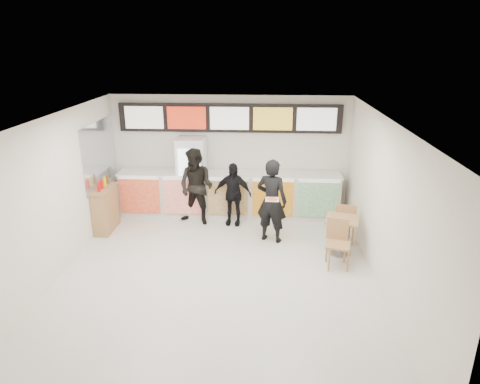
# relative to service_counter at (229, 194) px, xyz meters

# --- Properties ---
(floor) EXTENTS (7.00, 7.00, 0.00)m
(floor) POSITION_rel_service_counter_xyz_m (-0.00, -3.09, -0.57)
(floor) COLOR beige
(floor) RESTS_ON ground
(ceiling) EXTENTS (7.00, 7.00, 0.00)m
(ceiling) POSITION_rel_service_counter_xyz_m (-0.00, -3.09, 2.43)
(ceiling) COLOR white
(ceiling) RESTS_ON wall_back
(wall_back) EXTENTS (6.00, 0.00, 6.00)m
(wall_back) POSITION_rel_service_counter_xyz_m (-0.00, 0.41, 0.93)
(wall_back) COLOR silver
(wall_back) RESTS_ON floor
(wall_left) EXTENTS (0.00, 7.00, 7.00)m
(wall_left) POSITION_rel_service_counter_xyz_m (-3.00, -3.09, 0.93)
(wall_left) COLOR silver
(wall_left) RESTS_ON floor
(wall_right) EXTENTS (0.00, 7.00, 7.00)m
(wall_right) POSITION_rel_service_counter_xyz_m (3.00, -3.09, 0.93)
(wall_right) COLOR silver
(wall_right) RESTS_ON floor
(service_counter) EXTENTS (5.56, 0.77, 1.14)m
(service_counter) POSITION_rel_service_counter_xyz_m (0.00, 0.00, 0.00)
(service_counter) COLOR silver
(service_counter) RESTS_ON floor
(menu_board) EXTENTS (5.50, 0.14, 0.70)m
(menu_board) POSITION_rel_service_counter_xyz_m (0.00, 0.32, 1.88)
(menu_board) COLOR black
(menu_board) RESTS_ON wall_back
(drinks_fridge) EXTENTS (0.70, 0.67, 2.00)m
(drinks_fridge) POSITION_rel_service_counter_xyz_m (-0.93, 0.02, 0.43)
(drinks_fridge) COLOR white
(drinks_fridge) RESTS_ON floor
(mirror_panel) EXTENTS (0.01, 2.00, 1.50)m
(mirror_panel) POSITION_rel_service_counter_xyz_m (-2.99, -0.64, 1.18)
(mirror_panel) COLOR #B2B7BF
(mirror_panel) RESTS_ON wall_left
(customer_main) EXTENTS (0.80, 0.66, 1.89)m
(customer_main) POSITION_rel_service_counter_xyz_m (1.05, -1.41, 0.37)
(customer_main) COLOR black
(customer_main) RESTS_ON floor
(customer_left) EXTENTS (1.10, 0.98, 1.87)m
(customer_left) POSITION_rel_service_counter_xyz_m (-0.75, -0.54, 0.36)
(customer_left) COLOR black
(customer_left) RESTS_ON floor
(customer_mid) EXTENTS (0.95, 0.49, 1.55)m
(customer_mid) POSITION_rel_service_counter_xyz_m (0.13, -0.54, 0.20)
(customer_mid) COLOR black
(customer_mid) RESTS_ON floor
(pizza_slice) EXTENTS (0.36, 0.36, 0.02)m
(pizza_slice) POSITION_rel_service_counter_xyz_m (1.05, -1.86, 0.58)
(pizza_slice) COLOR beige
(pizza_slice) RESTS_ON customer_main
(cafe_table) EXTENTS (0.85, 1.70, 0.96)m
(cafe_table) POSITION_rel_service_counter_xyz_m (2.50, -1.96, -0.01)
(cafe_table) COLOR #AD7A4F
(cafe_table) RESTS_ON floor
(condiment_ledge) EXTENTS (0.38, 0.94, 1.25)m
(condiment_ledge) POSITION_rel_service_counter_xyz_m (-2.82, -1.08, -0.04)
(condiment_ledge) COLOR #AD7A4F
(condiment_ledge) RESTS_ON floor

